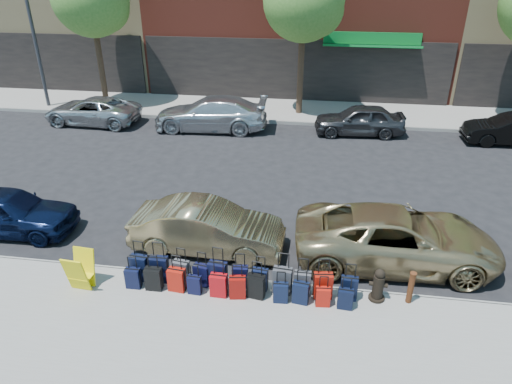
% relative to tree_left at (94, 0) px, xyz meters
% --- Properties ---
extents(ground, '(120.00, 120.00, 0.00)m').
position_rel_tree_left_xyz_m(ground, '(9.86, -9.50, -5.41)').
color(ground, black).
rests_on(ground, ground).
extents(sidewalk_near, '(60.00, 4.00, 0.15)m').
position_rel_tree_left_xyz_m(sidewalk_near, '(9.86, -16.00, -5.34)').
color(sidewalk_near, gray).
rests_on(sidewalk_near, ground).
extents(sidewalk_far, '(60.00, 4.00, 0.15)m').
position_rel_tree_left_xyz_m(sidewalk_far, '(9.86, 0.50, -5.34)').
color(sidewalk_far, gray).
rests_on(sidewalk_far, ground).
extents(curb_near, '(60.00, 0.08, 0.15)m').
position_rel_tree_left_xyz_m(curb_near, '(9.86, -13.98, -5.34)').
color(curb_near, gray).
rests_on(curb_near, ground).
extents(curb_far, '(60.00, 0.08, 0.15)m').
position_rel_tree_left_xyz_m(curb_far, '(9.86, -1.52, -5.34)').
color(curb_far, gray).
rests_on(curb_far, ground).
extents(tree_left, '(3.80, 3.80, 7.27)m').
position_rel_tree_left_xyz_m(tree_left, '(0.00, 0.00, 0.00)').
color(tree_left, black).
rests_on(tree_left, sidewalk_far).
extents(tree_center, '(3.80, 3.80, 7.27)m').
position_rel_tree_left_xyz_m(tree_center, '(10.50, 0.00, 0.00)').
color(tree_center, black).
rests_on(tree_center, sidewalk_far).
extents(streetlight, '(2.59, 0.18, 8.00)m').
position_rel_tree_left_xyz_m(streetlight, '(-2.94, -0.70, -0.75)').
color(streetlight, '#333338').
rests_on(streetlight, sidewalk_far).
extents(suitcase_front_0, '(0.46, 0.28, 1.07)m').
position_rel_tree_left_xyz_m(suitcase_front_0, '(7.36, -14.33, -4.93)').
color(suitcase_front_0, black).
rests_on(suitcase_front_0, sidewalk_near).
extents(suitcase_front_1, '(0.45, 0.26, 1.08)m').
position_rel_tree_left_xyz_m(suitcase_front_1, '(7.85, -14.31, -4.92)').
color(suitcase_front_1, black).
rests_on(suitcase_front_1, sidewalk_near).
extents(suitcase_front_2, '(0.41, 0.26, 0.93)m').
position_rel_tree_left_xyz_m(suitcase_front_2, '(8.40, -14.26, -4.97)').
color(suitcase_front_2, '#424248').
rests_on(suitcase_front_2, sidewalk_near).
extents(suitcase_front_3, '(0.41, 0.27, 0.91)m').
position_rel_tree_left_xyz_m(suitcase_front_3, '(8.92, -14.33, -4.98)').
color(suitcase_front_3, black).
rests_on(suitcase_front_3, sidewalk_near).
extents(suitcase_front_4, '(0.47, 0.30, 1.07)m').
position_rel_tree_left_xyz_m(suitcase_front_4, '(9.32, -14.31, -4.93)').
color(suitcase_front_4, black).
rests_on(suitcase_front_4, sidewalk_near).
extents(suitcase_front_5, '(0.39, 0.24, 0.92)m').
position_rel_tree_left_xyz_m(suitcase_front_5, '(9.85, -14.25, -4.97)').
color(suitcase_front_5, black).
rests_on(suitcase_front_5, sidewalk_near).
extents(suitcase_front_6, '(0.39, 0.24, 0.90)m').
position_rel_tree_left_xyz_m(suitcase_front_6, '(10.34, -14.27, -4.98)').
color(suitcase_front_6, black).
rests_on(suitcase_front_6, sidewalk_near).
extents(suitcase_front_7, '(0.46, 0.28, 1.07)m').
position_rel_tree_left_xyz_m(suitcase_front_7, '(10.88, -14.31, -4.93)').
color(suitcase_front_7, '#38383D').
rests_on(suitcase_front_7, sidewalk_near).
extents(suitcase_front_8, '(0.40, 0.22, 0.95)m').
position_rel_tree_left_xyz_m(suitcase_front_8, '(11.35, -14.28, -4.96)').
color(suitcase_front_8, '#3F4045').
rests_on(suitcase_front_8, sidewalk_near).
extents(suitcase_front_9, '(0.46, 0.29, 1.03)m').
position_rel_tree_left_xyz_m(suitcase_front_9, '(11.83, -14.35, -4.94)').
color(suitcase_front_9, '#991409').
rests_on(suitcase_front_9, sidewalk_near).
extents(suitcase_front_10, '(0.40, 0.24, 0.94)m').
position_rel_tree_left_xyz_m(suitcase_front_10, '(12.43, -14.31, -4.97)').
color(suitcase_front_10, black).
rests_on(suitcase_front_10, sidewalk_near).
extents(suitcase_back_0, '(0.36, 0.21, 0.85)m').
position_rel_tree_left_xyz_m(suitcase_back_0, '(7.32, -14.66, -5.00)').
color(suitcase_back_0, black).
rests_on(suitcase_back_0, sidewalk_near).
extents(suitcase_back_1, '(0.40, 0.23, 0.94)m').
position_rel_tree_left_xyz_m(suitcase_back_1, '(7.83, -14.65, -4.97)').
color(suitcase_back_1, black).
rests_on(suitcase_back_1, sidewalk_near).
extents(suitcase_back_2, '(0.42, 0.27, 0.95)m').
position_rel_tree_left_xyz_m(suitcase_back_2, '(8.39, -14.60, -4.97)').
color(suitcase_back_2, '#AD160B').
rests_on(suitcase_back_2, sidewalk_near).
extents(suitcase_back_3, '(0.33, 0.20, 0.76)m').
position_rel_tree_left_xyz_m(suitcase_back_3, '(8.83, -14.65, -5.02)').
color(suitcase_back_3, black).
rests_on(suitcase_back_3, sidewalk_near).
extents(suitcase_back_4, '(0.40, 0.24, 0.93)m').
position_rel_tree_left_xyz_m(suitcase_back_4, '(9.41, -14.65, -4.97)').
color(suitcase_back_4, '#AF0B11').
rests_on(suitcase_back_4, sidewalk_near).
extents(suitcase_back_5, '(0.41, 0.28, 0.90)m').
position_rel_tree_left_xyz_m(suitcase_back_5, '(9.86, -14.65, -4.98)').
color(suitcase_back_5, maroon).
rests_on(suitcase_back_5, sidewalk_near).
extents(suitcase_back_6, '(0.43, 0.29, 0.96)m').
position_rel_tree_left_xyz_m(suitcase_back_6, '(10.29, -14.57, -4.96)').
color(suitcase_back_6, black).
rests_on(suitcase_back_6, sidewalk_near).
extents(suitcase_back_7, '(0.35, 0.22, 0.80)m').
position_rel_tree_left_xyz_m(suitcase_back_7, '(10.88, -14.65, -5.01)').
color(suitcase_back_7, black).
rests_on(suitcase_back_7, sidewalk_near).
extents(suitcase_back_8, '(0.39, 0.26, 0.87)m').
position_rel_tree_left_xyz_m(suitcase_back_8, '(11.33, -14.61, -4.99)').
color(suitcase_back_8, black).
rests_on(suitcase_back_8, sidewalk_near).
extents(suitcase_back_9, '(0.34, 0.22, 0.78)m').
position_rel_tree_left_xyz_m(suitcase_back_9, '(11.84, -14.64, -5.02)').
color(suitcase_back_9, '#B4160B').
rests_on(suitcase_back_9, sidewalk_near).
extents(suitcase_back_10, '(0.35, 0.22, 0.81)m').
position_rel_tree_left_xyz_m(suitcase_back_10, '(12.34, -14.65, -5.01)').
color(suitcase_back_10, black).
rests_on(suitcase_back_10, sidewalk_near).
extents(fire_hydrant, '(0.43, 0.38, 0.84)m').
position_rel_tree_left_xyz_m(fire_hydrant, '(13.09, -14.24, -4.88)').
color(fire_hydrant, black).
rests_on(fire_hydrant, sidewalk_near).
extents(bollard, '(0.15, 0.15, 0.82)m').
position_rel_tree_left_xyz_m(bollard, '(13.81, -14.24, -4.84)').
color(bollard, '#38190C').
rests_on(bollard, sidewalk_near).
extents(display_rack, '(0.58, 0.63, 0.96)m').
position_rel_tree_left_xyz_m(display_rack, '(6.10, -14.84, -4.79)').
color(display_rack, yellow).
rests_on(display_rack, sidewalk_near).
extents(car_near_0, '(4.04, 1.75, 1.36)m').
position_rel_tree_left_xyz_m(car_near_0, '(2.62, -12.54, -4.73)').
color(car_near_0, '#0B1532').
rests_on(car_near_0, ground).
extents(car_near_1, '(4.21, 1.55, 1.38)m').
position_rel_tree_left_xyz_m(car_near_1, '(8.65, -12.59, -4.72)').
color(car_near_1, tan).
rests_on(car_near_1, ground).
extents(car_near_2, '(5.40, 2.67, 1.47)m').
position_rel_tree_left_xyz_m(car_near_2, '(13.70, -12.40, -4.68)').
color(car_near_2, tan).
rests_on(car_near_2, ground).
extents(car_far_0, '(4.69, 2.31, 1.28)m').
position_rel_tree_left_xyz_m(car_far_0, '(0.46, -2.77, -4.77)').
color(car_far_0, silver).
rests_on(car_far_0, ground).
extents(car_far_1, '(5.38, 2.41, 1.53)m').
position_rel_tree_left_xyz_m(car_far_1, '(6.38, -2.77, -4.64)').
color(car_far_1, silver).
rests_on(car_far_1, ground).
extents(car_far_2, '(4.15, 1.92, 1.38)m').
position_rel_tree_left_xyz_m(car_far_2, '(13.26, -2.44, -4.72)').
color(car_far_2, '#353538').
rests_on(car_far_2, ground).
extents(car_far_3, '(3.99, 1.47, 1.30)m').
position_rel_tree_left_xyz_m(car_far_3, '(19.73, -2.74, -4.76)').
color(car_far_3, black).
rests_on(car_far_3, ground).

